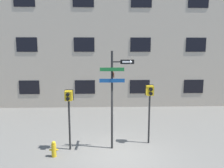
# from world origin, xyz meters

# --- Properties ---
(ground_plane) EXTENTS (60.00, 60.00, 0.00)m
(ground_plane) POSITION_xyz_m (0.00, 0.00, 0.00)
(ground_plane) COLOR #595651
(building_facade) EXTENTS (24.00, 0.63, 12.14)m
(building_facade) POSITION_xyz_m (0.00, 7.78, 6.07)
(building_facade) COLOR tan
(building_facade) RESTS_ON ground_plane
(street_sign_pole) EXTENTS (1.42, 0.96, 4.14)m
(street_sign_pole) POSITION_xyz_m (-0.19, 0.63, 2.48)
(street_sign_pole) COLOR black
(street_sign_pole) RESTS_ON ground_plane
(pedestrian_signal_left) EXTENTS (0.36, 0.40, 2.56)m
(pedestrian_signal_left) POSITION_xyz_m (-2.04, 0.57, 2.00)
(pedestrian_signal_left) COLOR black
(pedestrian_signal_left) RESTS_ON ground_plane
(pedestrian_signal_right) EXTENTS (0.37, 0.40, 2.66)m
(pedestrian_signal_right) POSITION_xyz_m (1.42, 1.11, 2.09)
(pedestrian_signal_right) COLOR black
(pedestrian_signal_right) RESTS_ON ground_plane
(fire_hydrant) EXTENTS (0.34, 0.18, 0.65)m
(fire_hydrant) POSITION_xyz_m (-2.58, -0.04, 0.31)
(fire_hydrant) COLOR gold
(fire_hydrant) RESTS_ON ground_plane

